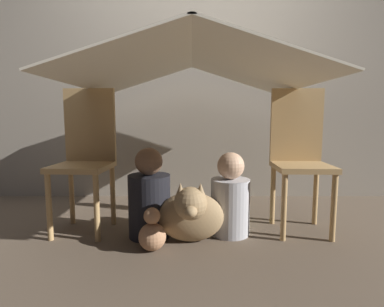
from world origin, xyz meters
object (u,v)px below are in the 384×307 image
(chair_left, at_px, (86,153))
(dog, at_px, (191,214))
(person_second, at_px, (230,199))
(person_front, at_px, (149,199))
(chair_right, at_px, (299,154))

(chair_left, xyz_separation_m, dog, (0.74, -0.28, -0.34))
(person_second, distance_m, dog, 0.32)
(chair_left, relative_size, person_front, 1.67)
(chair_right, distance_m, person_second, 0.59)
(chair_left, relative_size, chair_right, 1.00)
(person_second, bearing_deg, chair_right, 12.87)
(person_front, height_order, dog, person_front)
(person_front, relative_size, dog, 1.41)
(person_second, bearing_deg, chair_left, 173.57)
(chair_left, xyz_separation_m, person_front, (0.46, -0.15, -0.29))
(chair_right, xyz_separation_m, person_front, (-1.04, -0.15, -0.29))
(chair_left, distance_m, dog, 0.86)
(chair_right, relative_size, person_front, 1.67)
(chair_left, bearing_deg, chair_right, 3.72)
(chair_left, bearing_deg, person_front, -13.95)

